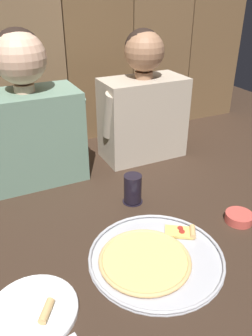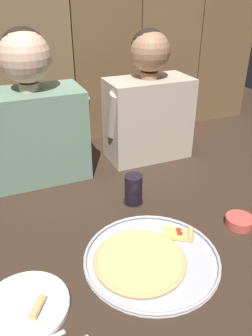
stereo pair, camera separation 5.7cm
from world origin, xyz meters
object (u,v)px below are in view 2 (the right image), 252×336
dinner_plate (25,306)px  drinking_glass (133,189)px  diner_right (149,104)px  pizza_tray (148,258)px  dipping_bowl (239,221)px  diner_left (33,116)px

dinner_plate → drinking_glass: 0.58m
dinner_plate → diner_right: 1.02m
pizza_tray → diner_right: bearing=64.3°
dinner_plate → drinking_glass: bearing=36.7°
pizza_tray → dinner_plate: bearing=-175.1°
drinking_glass → dipping_bowl: size_ratio=1.19×
diner_left → pizza_tray: bearing=-72.8°
drinking_glass → diner_right: 0.47m
pizza_tray → diner_left: 0.75m
diner_left → diner_right: (0.53, -0.00, -0.02)m
dipping_bowl → diner_right: (-0.06, 0.64, 0.25)m
diner_left → dipping_bowl: bearing=-47.3°
dinner_plate → dipping_bowl: 0.76m
dipping_bowl → diner_right: diner_right is taller
drinking_glass → diner_left: 0.52m
dipping_bowl → diner_right: bearing=95.2°
pizza_tray → dipping_bowl: 0.38m
pizza_tray → diner_left: size_ratio=0.68×
pizza_tray → diner_right: size_ratio=0.71×
dipping_bowl → pizza_tray: bearing=-174.8°
dinner_plate → diner_left: diner_left is taller
pizza_tray → diner_left: bearing=107.2°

